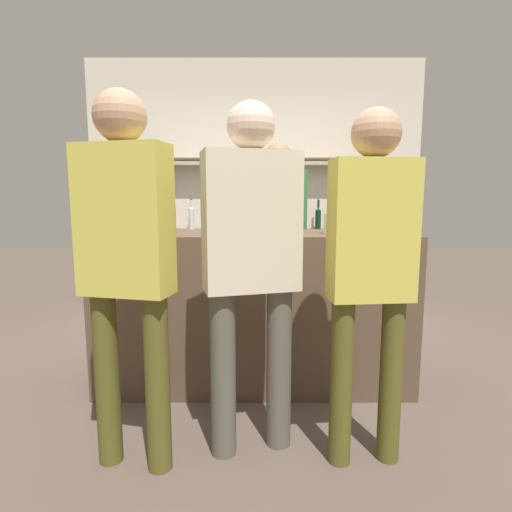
# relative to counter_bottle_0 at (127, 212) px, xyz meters

# --- Properties ---
(ground_plane) EXTENTS (16.00, 16.00, 0.00)m
(ground_plane) POSITION_rel_counter_bottle_0_xyz_m (0.89, -0.05, -1.19)
(ground_plane) COLOR brown
(bar_counter) EXTENTS (2.09, 0.64, 1.06)m
(bar_counter) POSITION_rel_counter_bottle_0_xyz_m (0.89, -0.05, -0.67)
(bar_counter) COLOR brown
(bar_counter) RESTS_ON ground_plane
(back_wall) EXTENTS (3.69, 0.12, 2.80)m
(back_wall) POSITION_rel_counter_bottle_0_xyz_m (0.89, 1.87, 0.21)
(back_wall) COLOR beige
(back_wall) RESTS_ON ground_plane
(back_shelf) EXTENTS (1.98, 0.18, 1.72)m
(back_shelf) POSITION_rel_counter_bottle_0_xyz_m (0.89, 1.69, -0.06)
(back_shelf) COLOR brown
(back_shelf) RESTS_ON ground_plane
(counter_bottle_0) EXTENTS (0.08, 0.08, 0.35)m
(counter_bottle_0) POSITION_rel_counter_bottle_0_xyz_m (0.00, 0.00, 0.00)
(counter_bottle_0) COLOR black
(counter_bottle_0) RESTS_ON bar_counter
(counter_bottle_1) EXTENTS (0.08, 0.08, 0.34)m
(counter_bottle_1) POSITION_rel_counter_bottle_0_xyz_m (0.27, 0.16, -0.01)
(counter_bottle_1) COLOR black
(counter_bottle_1) RESTS_ON bar_counter
(counter_bottle_2) EXTENTS (0.09, 0.09, 0.34)m
(counter_bottle_2) POSITION_rel_counter_bottle_0_xyz_m (1.69, 0.11, -0.01)
(counter_bottle_2) COLOR brown
(counter_bottle_2) RESTS_ON bar_counter
(counter_bottle_3) EXTENTS (0.08, 0.08, 0.32)m
(counter_bottle_3) POSITION_rel_counter_bottle_0_xyz_m (1.76, -0.06, -0.01)
(counter_bottle_3) COLOR brown
(counter_bottle_3) RESTS_ON bar_counter
(counter_bottle_4) EXTENTS (0.08, 0.08, 0.32)m
(counter_bottle_4) POSITION_rel_counter_bottle_0_xyz_m (-0.05, 0.14, -0.01)
(counter_bottle_4) COLOR silver
(counter_bottle_4) RESTS_ON bar_counter
(counter_bottle_5) EXTENTS (0.07, 0.07, 0.31)m
(counter_bottle_5) POSITION_rel_counter_bottle_0_xyz_m (1.02, -0.24, -0.02)
(counter_bottle_5) COLOR silver
(counter_bottle_5) RESTS_ON bar_counter
(wine_glass) EXTENTS (0.08, 0.08, 0.16)m
(wine_glass) POSITION_rel_counter_bottle_0_xyz_m (0.97, 0.11, -0.02)
(wine_glass) COLOR silver
(wine_glass) RESTS_ON bar_counter
(cork_jar) EXTENTS (0.13, 0.13, 0.13)m
(cork_jar) POSITION_rel_counter_bottle_0_xyz_m (1.41, -0.15, -0.07)
(cork_jar) COLOR silver
(cork_jar) RESTS_ON bar_counter
(customer_center) EXTENTS (0.49, 0.32, 1.73)m
(customer_center) POSITION_rel_counter_bottle_0_xyz_m (0.88, -0.83, -0.18)
(customer_center) COLOR #575347
(customer_center) RESTS_ON ground_plane
(customer_left) EXTENTS (0.44, 0.27, 1.75)m
(customer_left) POSITION_rel_counter_bottle_0_xyz_m (0.31, -0.95, -0.15)
(customer_left) COLOR brown
(customer_left) RESTS_ON ground_plane
(customer_right) EXTENTS (0.40, 0.22, 1.68)m
(customer_right) POSITION_rel_counter_bottle_0_xyz_m (1.43, -0.92, -0.19)
(customer_right) COLOR brown
(customer_right) RESTS_ON ground_plane
(server_behind_counter) EXTENTS (0.51, 0.31, 1.77)m
(server_behind_counter) POSITION_rel_counter_bottle_0_xyz_m (1.09, 0.81, -0.16)
(server_behind_counter) COLOR black
(server_behind_counter) RESTS_ON ground_plane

